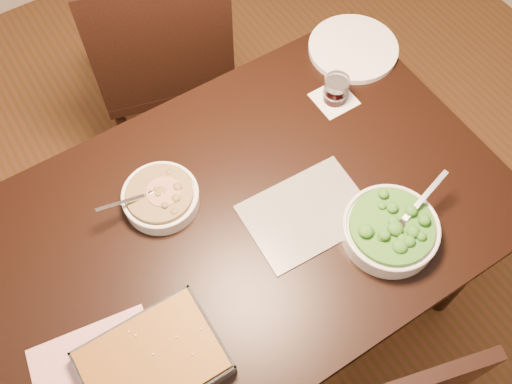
{
  "coord_description": "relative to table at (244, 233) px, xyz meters",
  "views": [
    {
      "loc": [
        -0.34,
        -0.59,
        2.09
      ],
      "look_at": [
        0.05,
        0.02,
        0.8
      ],
      "focal_mm": 40.0,
      "sensor_mm": 36.0,
      "label": 1
    }
  ],
  "objects": [
    {
      "name": "baking_dish",
      "position": [
        -0.38,
        -0.21,
        0.12
      ],
      "size": [
        0.31,
        0.23,
        0.06
      ],
      "rotation": [
        0.0,
        0.0,
        -0.02
      ],
      "color": "silver",
      "rests_on": "table"
    },
    {
      "name": "dinner_plate",
      "position": [
        0.6,
        0.32,
        0.1
      ],
      "size": [
        0.28,
        0.28,
        0.02
      ],
      "primitive_type": "cylinder",
      "color": "white",
      "rests_on": "table"
    },
    {
      "name": "magazine_a",
      "position": [
        -0.49,
        -0.15,
        0.1
      ],
      "size": [
        0.31,
        0.25,
        0.01
      ],
      "primitive_type": "cube",
      "rotation": [
        0.0,
        0.0,
        -0.16
      ],
      "color": "#A83043",
      "rests_on": "table"
    },
    {
      "name": "coaster",
      "position": [
        0.43,
        0.19,
        0.1
      ],
      "size": [
        0.11,
        0.11,
        0.0
      ],
      "primitive_type": "cube",
      "color": "white",
      "rests_on": "table"
    },
    {
      "name": "magazine_b",
      "position": [
        0.15,
        -0.08,
        0.1
      ],
      "size": [
        0.33,
        0.24,
        0.01
      ],
      "primitive_type": "cube",
      "rotation": [
        0.0,
        0.0,
        -0.05
      ],
      "color": "#2A2B33",
      "rests_on": "table"
    },
    {
      "name": "chair_far",
      "position": [
        0.14,
        0.79,
        -0.1
      ],
      "size": [
        0.57,
        0.57,
        0.99
      ],
      "rotation": [
        0.0,
        0.0,
        2.87
      ],
      "color": "black",
      "rests_on": "ground"
    },
    {
      "name": "wine_tumbler",
      "position": [
        0.43,
        0.19,
        0.14
      ],
      "size": [
        0.07,
        0.07,
        0.08
      ],
      "color": "black",
      "rests_on": "coaster"
    },
    {
      "name": "table",
      "position": [
        0.0,
        0.0,
        0.0
      ],
      "size": [
        1.4,
        0.9,
        0.75
      ],
      "color": "black",
      "rests_on": "ground"
    },
    {
      "name": "ground",
      "position": [
        0.0,
        0.0,
        -0.65
      ],
      "size": [
        4.0,
        4.0,
        0.0
      ],
      "primitive_type": "plane",
      "color": "#4A3215",
      "rests_on": "ground"
    },
    {
      "name": "broccoli_bowl",
      "position": [
        0.29,
        -0.24,
        0.13
      ],
      "size": [
        0.28,
        0.25,
        0.09
      ],
      "color": "silver",
      "rests_on": "table"
    },
    {
      "name": "stew_bowl",
      "position": [
        -0.16,
        0.16,
        0.12
      ],
      "size": [
        0.23,
        0.2,
        0.08
      ],
      "color": "silver",
      "rests_on": "table"
    }
  ]
}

